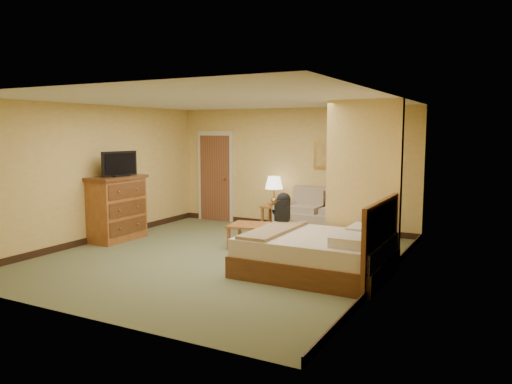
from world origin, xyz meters
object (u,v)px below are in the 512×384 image
Objects in this scene: dresser at (117,208)px; bed at (320,253)px; loveseat at (323,220)px; coffee_table at (249,231)px.

dresser is 4.32m from bed.
dresser reaches higher than loveseat.
coffee_table is 0.36× the size of bed.
loveseat is 2.84m from bed.
loveseat reaches higher than coffee_table.
dresser is at bearing 175.30° from bed.
loveseat is 2.42× the size of coffee_table.
coffee_table is 0.62× the size of dresser.
dresser is 0.59× the size of bed.
coffee_table is at bearing 150.08° from bed.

